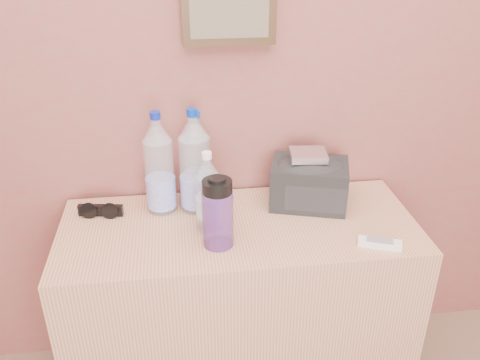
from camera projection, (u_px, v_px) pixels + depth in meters
name	position (u px, v px, depth m)	size (l,w,h in m)	color
picture_frame	(229.00, 5.00, 1.58)	(0.30, 0.03, 0.25)	#382311
dresser	(239.00, 310.00, 1.85)	(1.18, 0.49, 0.74)	tan
pet_large_a	(197.00, 164.00, 1.75)	(0.09, 0.09, 0.34)	silver
pet_large_b	(159.00, 169.00, 1.70)	(0.10, 0.10, 0.36)	silver
pet_large_c	(194.00, 167.00, 1.70)	(0.10, 0.10, 0.37)	white
pet_small	(208.00, 196.00, 1.61)	(0.08, 0.08, 0.27)	white
nalgene_bottle	(218.00, 212.00, 1.53)	(0.09, 0.09, 0.23)	#623291
sunglasses	(101.00, 210.00, 1.72)	(0.15, 0.06, 0.04)	black
ac_remote	(380.00, 243.00, 1.57)	(0.13, 0.04, 0.02)	silver
toiletry_bag	(309.00, 181.00, 1.77)	(0.26, 0.19, 0.18)	black
foil_packet	(308.00, 155.00, 1.72)	(0.12, 0.10, 0.03)	silver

